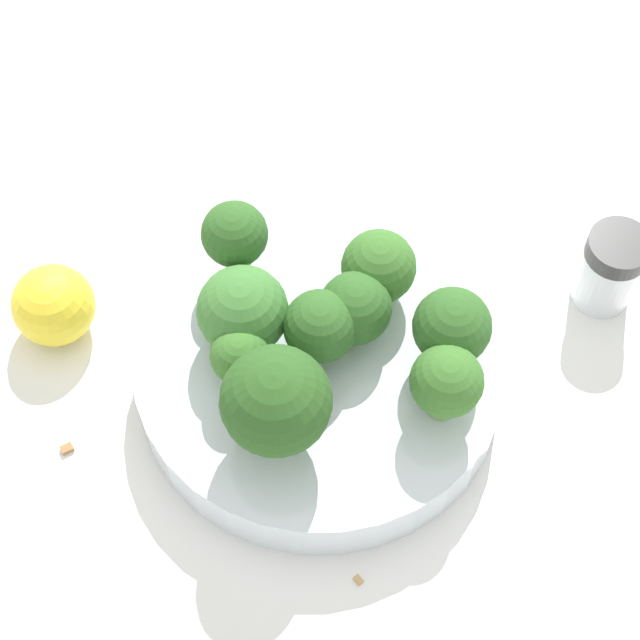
# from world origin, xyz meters

# --- Properties ---
(ground_plane) EXTENTS (3.00, 3.00, 0.00)m
(ground_plane) POSITION_xyz_m (0.00, 0.00, 0.00)
(ground_plane) COLOR white
(bowl) EXTENTS (0.21, 0.21, 0.04)m
(bowl) POSITION_xyz_m (0.00, 0.00, 0.02)
(bowl) COLOR silver
(bowl) RESTS_ON ground_plane
(broccoli_floret_0) EXTENTS (0.04, 0.04, 0.05)m
(broccoli_floret_0) POSITION_xyz_m (-0.02, -0.01, 0.06)
(broccoli_floret_0) COLOR #84AD66
(broccoli_floret_0) RESTS_ON bowl
(broccoli_floret_1) EXTENTS (0.03, 0.03, 0.04)m
(broccoli_floret_1) POSITION_xyz_m (0.04, 0.01, 0.06)
(broccoli_floret_1) COLOR #8EB770
(broccoli_floret_1) RESTS_ON bowl
(broccoli_floret_2) EXTENTS (0.04, 0.04, 0.06)m
(broccoli_floret_2) POSITION_xyz_m (-0.07, 0.01, 0.07)
(broccoli_floret_2) COLOR #8EB770
(broccoli_floret_2) RESTS_ON bowl
(broccoli_floret_3) EXTENTS (0.04, 0.04, 0.05)m
(broccoli_floret_3) POSITION_xyz_m (-0.06, 0.04, 0.07)
(broccoli_floret_3) COLOR #84AD66
(broccoli_floret_3) RESTS_ON bowl
(broccoli_floret_4) EXTENTS (0.05, 0.05, 0.05)m
(broccoli_floret_4) POSITION_xyz_m (0.04, -0.01, 0.06)
(broccoli_floret_4) COLOR #8EB770
(broccoli_floret_4) RESTS_ON bowl
(broccoli_floret_5) EXTENTS (0.04, 0.04, 0.05)m
(broccoli_floret_5) POSITION_xyz_m (-0.00, -0.00, 0.06)
(broccoli_floret_5) COLOR #84AD66
(broccoli_floret_5) RESTS_ON bowl
(broccoli_floret_6) EXTENTS (0.04, 0.04, 0.06)m
(broccoli_floret_6) POSITION_xyz_m (0.04, -0.06, 0.07)
(broccoli_floret_6) COLOR #8EB770
(broccoli_floret_6) RESTS_ON bowl
(broccoli_floret_7) EXTENTS (0.04, 0.04, 0.05)m
(broccoli_floret_7) POSITION_xyz_m (-0.04, -0.04, 0.06)
(broccoli_floret_7) COLOR #84AD66
(broccoli_floret_7) RESTS_ON bowl
(broccoli_floret_8) EXTENTS (0.06, 0.06, 0.07)m
(broccoli_floret_8) POSITION_xyz_m (0.03, 0.05, 0.08)
(broccoli_floret_8) COLOR #84AD66
(broccoli_floret_8) RESTS_ON bowl
(pepper_shaker) EXTENTS (0.04, 0.04, 0.06)m
(pepper_shaker) POSITION_xyz_m (-0.18, -0.04, 0.03)
(pepper_shaker) COLOR silver
(pepper_shaker) RESTS_ON ground_plane
(lemon_wedge) EXTENTS (0.05, 0.05, 0.05)m
(lemon_wedge) POSITION_xyz_m (0.15, -0.05, 0.02)
(lemon_wedge) COLOR yellow
(lemon_wedge) RESTS_ON ground_plane
(almond_crumb_0) EXTENTS (0.01, 0.01, 0.01)m
(almond_crumb_0) POSITION_xyz_m (-0.01, 0.12, 0.00)
(almond_crumb_0) COLOR tan
(almond_crumb_0) RESTS_ON ground_plane
(almond_crumb_1) EXTENTS (0.01, 0.01, 0.01)m
(almond_crumb_1) POSITION_xyz_m (0.15, 0.03, 0.00)
(almond_crumb_1) COLOR olive
(almond_crumb_1) RESTS_ON ground_plane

